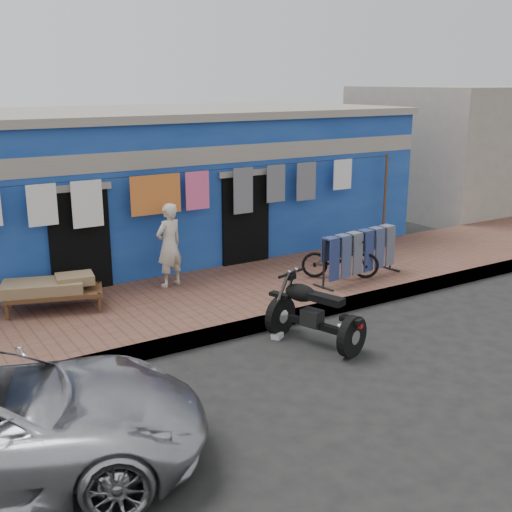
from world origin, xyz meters
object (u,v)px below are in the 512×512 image
at_px(motorcycle, 315,312).
at_px(charpoy, 54,294).
at_px(seated_person, 169,245).
at_px(bicycle, 341,254).
at_px(jeans_rack, 359,254).

distance_m(motorcycle, charpoy, 4.38).
xyz_separation_m(seated_person, motorcycle, (0.94, -3.23, -0.49)).
bearing_deg(motorcycle, bicycle, 25.11).
bearing_deg(motorcycle, jeans_rack, 18.08).
relative_size(seated_person, jeans_rack, 0.76).
bearing_deg(seated_person, motorcycle, 89.43).
xyz_separation_m(seated_person, jeans_rack, (3.28, -1.55, -0.30)).
bearing_deg(jeans_rack, motorcycle, -144.33).
bearing_deg(charpoy, bicycle, -12.24).
xyz_separation_m(motorcycle, charpoy, (-3.14, 3.05, -0.02)).
xyz_separation_m(bicycle, jeans_rack, (0.27, -0.23, 0.01)).
xyz_separation_m(seated_person, charpoy, (-2.20, -0.18, -0.51)).
relative_size(bicycle, jeans_rack, 0.72).
relative_size(seated_person, bicycle, 1.06).
distance_m(bicycle, motorcycle, 2.83).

